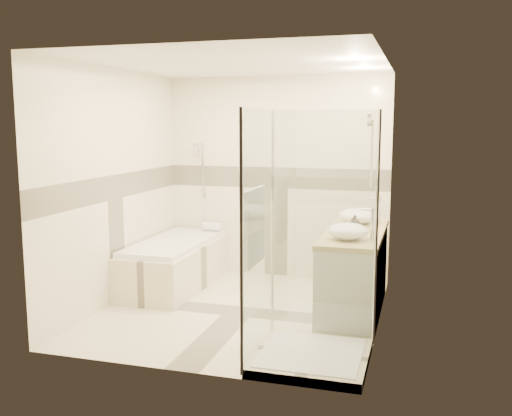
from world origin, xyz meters
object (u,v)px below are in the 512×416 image
(amenity_bottle_b, at_px, (355,222))
(bathtub, at_px, (174,261))
(vanity, at_px, (354,272))
(vessel_sink_near, at_px, (358,216))
(amenity_bottle_a, at_px, (352,225))
(shower_enclosure, at_px, (300,299))
(vessel_sink_far, at_px, (348,231))

(amenity_bottle_b, bearing_deg, bathtub, 174.24)
(vanity, xyz_separation_m, vessel_sink_near, (-0.02, 0.47, 0.51))
(vanity, height_order, amenity_bottle_a, amenity_bottle_a)
(shower_enclosure, distance_m, amenity_bottle_a, 1.30)
(bathtub, distance_m, vessel_sink_far, 2.35)
(vessel_sink_near, relative_size, vessel_sink_far, 1.10)
(vanity, xyz_separation_m, vessel_sink_far, (-0.02, -0.42, 0.50))
(vessel_sink_near, height_order, amenity_bottle_a, vessel_sink_near)
(vessel_sink_near, distance_m, amenity_bottle_a, 0.53)
(vessel_sink_near, xyz_separation_m, amenity_bottle_b, (0.00, -0.33, -0.01))
(shower_enclosure, bearing_deg, bathtub, 138.90)
(shower_enclosure, bearing_deg, amenity_bottle_b, 79.02)
(bathtub, relative_size, amenity_bottle_b, 12.04)
(vessel_sink_far, xyz_separation_m, amenity_bottle_a, (0.00, 0.35, -0.00))
(vanity, relative_size, amenity_bottle_a, 11.10)
(vanity, bearing_deg, vessel_sink_near, 92.45)
(shower_enclosure, bearing_deg, amenity_bottle_a, 77.23)
(bathtub, bearing_deg, shower_enclosure, -41.10)
(bathtub, height_order, vessel_sink_near, vessel_sink_near)
(bathtub, distance_m, amenity_bottle_a, 2.26)
(bathtub, relative_size, vessel_sink_near, 4.02)
(vanity, distance_m, vessel_sink_near, 0.69)
(vanity, height_order, vessel_sink_near, vessel_sink_near)
(vanity, xyz_separation_m, amenity_bottle_a, (-0.02, -0.07, 0.50))
(vanity, relative_size, amenity_bottle_b, 11.47)
(shower_enclosure, xyz_separation_m, amenity_bottle_a, (0.27, 1.20, 0.42))
(vessel_sink_near, bearing_deg, bathtub, -176.86)
(bathtub, relative_size, amenity_bottle_a, 11.64)
(bathtub, xyz_separation_m, vanity, (2.15, -0.35, 0.12))
(vanity, distance_m, vessel_sink_far, 0.65)
(vanity, distance_m, amenity_bottle_a, 0.50)
(vessel_sink_far, xyz_separation_m, amenity_bottle_b, (0.00, 0.56, -0.01))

